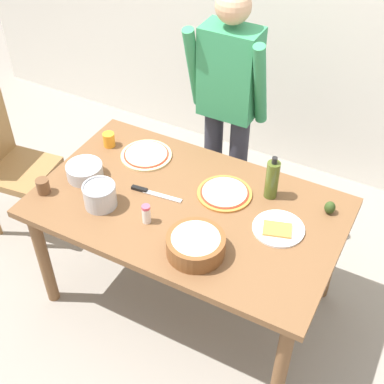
# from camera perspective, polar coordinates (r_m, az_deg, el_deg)

# --- Properties ---
(ground) EXTENTS (8.00, 8.00, 0.00)m
(ground) POSITION_cam_1_polar(r_m,az_deg,el_deg) (3.33, -0.41, -10.98)
(ground) COLOR gray
(dining_table) EXTENTS (1.60, 0.96, 0.76)m
(dining_table) POSITION_cam_1_polar(r_m,az_deg,el_deg) (2.83, -0.48, -2.73)
(dining_table) COLOR brown
(dining_table) RESTS_ON ground
(person_cook) EXTENTS (0.49, 0.25, 1.62)m
(person_cook) POSITION_cam_1_polar(r_m,az_deg,el_deg) (3.25, 3.90, 9.78)
(person_cook) COLOR #2D2D38
(person_cook) RESTS_ON ground
(chair_wooden_left) EXTENTS (0.45, 0.45, 0.95)m
(chair_wooden_left) POSITION_cam_1_polar(r_m,az_deg,el_deg) (3.60, -19.04, 3.22)
(chair_wooden_left) COLOR olive
(chair_wooden_left) RESTS_ON ground
(pizza_raw_on_board) EXTENTS (0.30, 0.30, 0.02)m
(pizza_raw_on_board) POSITION_cam_1_polar(r_m,az_deg,el_deg) (3.09, -4.93, 3.99)
(pizza_raw_on_board) COLOR beige
(pizza_raw_on_board) RESTS_ON dining_table
(pizza_cooked_on_tray) EXTENTS (0.29, 0.29, 0.02)m
(pizza_cooked_on_tray) POSITION_cam_1_polar(r_m,az_deg,el_deg) (2.83, 3.52, -0.11)
(pizza_cooked_on_tray) COLOR #C67A33
(pizza_cooked_on_tray) RESTS_ON dining_table
(plate_with_slice) EXTENTS (0.26, 0.26, 0.02)m
(plate_with_slice) POSITION_cam_1_polar(r_m,az_deg,el_deg) (2.67, 9.24, -3.90)
(plate_with_slice) COLOR white
(plate_with_slice) RESTS_ON dining_table
(popcorn_bowl) EXTENTS (0.28, 0.28, 0.11)m
(popcorn_bowl) POSITION_cam_1_polar(r_m,az_deg,el_deg) (2.49, 0.40, -5.55)
(popcorn_bowl) COLOR brown
(popcorn_bowl) RESTS_ON dining_table
(mixing_bowl_steel) EXTENTS (0.20, 0.20, 0.08)m
(mixing_bowl_steel) POSITION_cam_1_polar(r_m,az_deg,el_deg) (2.97, -11.45, 2.22)
(mixing_bowl_steel) COLOR #B7B7BC
(mixing_bowl_steel) RESTS_ON dining_table
(olive_oil_bottle) EXTENTS (0.07, 0.07, 0.26)m
(olive_oil_bottle) POSITION_cam_1_polar(r_m,az_deg,el_deg) (2.78, 8.59, 1.35)
(olive_oil_bottle) COLOR #47561E
(olive_oil_bottle) RESTS_ON dining_table
(steel_pot) EXTENTS (0.17, 0.17, 0.13)m
(steel_pot) POSITION_cam_1_polar(r_m,az_deg,el_deg) (2.77, -9.87, -0.33)
(steel_pot) COLOR #B7B7BC
(steel_pot) RESTS_ON dining_table
(cup_orange) EXTENTS (0.07, 0.07, 0.08)m
(cup_orange) POSITION_cam_1_polar(r_m,az_deg,el_deg) (3.18, -8.91, 5.58)
(cup_orange) COLOR orange
(cup_orange) RESTS_ON dining_table
(cup_small_brown) EXTENTS (0.07, 0.07, 0.08)m
(cup_small_brown) POSITION_cam_1_polar(r_m,az_deg,el_deg) (2.92, -15.70, 0.61)
(cup_small_brown) COLOR brown
(cup_small_brown) RESTS_ON dining_table
(salt_shaker) EXTENTS (0.04, 0.04, 0.11)m
(salt_shaker) POSITION_cam_1_polar(r_m,az_deg,el_deg) (2.65, -4.93, -2.35)
(salt_shaker) COLOR white
(salt_shaker) RESTS_ON dining_table
(chef_knife) EXTENTS (0.29, 0.05, 0.02)m
(chef_knife) POSITION_cam_1_polar(r_m,az_deg,el_deg) (2.84, -4.51, -0.02)
(chef_knife) COLOR silver
(chef_knife) RESTS_ON dining_table
(avocado) EXTENTS (0.06, 0.06, 0.07)m
(avocado) POSITION_cam_1_polar(r_m,az_deg,el_deg) (2.79, 14.58, -1.62)
(avocado) COLOR #2D4219
(avocado) RESTS_ON dining_table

